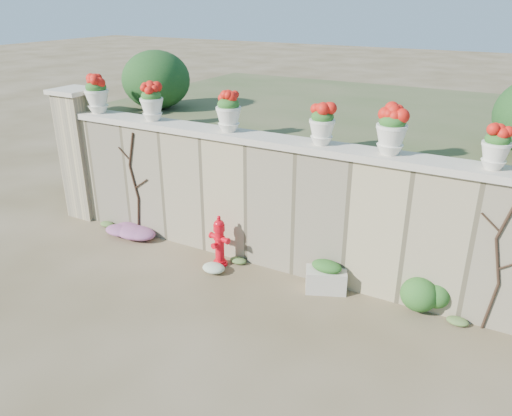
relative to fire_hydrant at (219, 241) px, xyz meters
The scene contains 19 objects.
ground 1.57m from the fire_hydrant, 60.89° to the right, with size 80.00×80.00×0.00m, color brown.
stone_wall 1.04m from the fire_hydrant, 33.33° to the left, with size 8.00×0.40×2.00m, color tan.
wall_cap 1.84m from the fire_hydrant, 33.33° to the left, with size 8.10×0.52×0.10m, color beige.
gate_pillar 3.55m from the fire_hydrant, behind, with size 0.72×0.72×2.48m.
raised_fill 3.80m from the fire_hydrant, 78.73° to the left, with size 9.00×6.00×2.00m, color #384C23.
back_shrub_left 3.66m from the fire_hydrant, 145.70° to the left, with size 1.30×1.30×1.10m, color #143814.
vine_left 2.03m from the fire_hydrant, behind, with size 0.60×0.04×1.91m.
vine_right 4.01m from the fire_hydrant, ahead, with size 0.60×0.04×1.91m.
fire_hydrant is the anchor object (origin of this frame).
planter_box 1.80m from the fire_hydrant, ahead, with size 0.68×0.55×0.49m.
green_shrub 3.21m from the fire_hydrant, ahead, with size 0.65×0.59×0.62m, color #1E5119.
magenta_clump 2.00m from the fire_hydrant, behind, with size 0.95×0.63×0.25m, color #CC28BB.
white_flowers 0.43m from the fire_hydrant, 99.87° to the right, with size 0.50×0.40×0.18m, color white.
urn_pot_0 3.50m from the fire_hydrant, behind, with size 0.42×0.42×0.66m.
urn_pot_1 2.57m from the fire_hydrant, 163.08° to the left, with size 0.39×0.39×0.60m.
urn_pot_2 2.03m from the fire_hydrant, 99.35° to the left, with size 0.39×0.39×0.61m.
urn_pot_3 2.48m from the fire_hydrant, 18.36° to the left, with size 0.36×0.36×0.57m.
urn_pot_4 3.16m from the fire_hydrant, 11.27° to the left, with size 0.41×0.41×0.64m.
urn_pot_5 4.18m from the fire_hydrant, ahead, with size 0.34×0.34×0.53m.
Camera 1 is at (3.24, -4.61, 4.02)m, focal length 35.00 mm.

